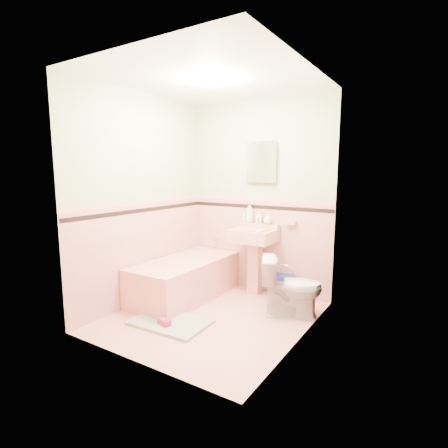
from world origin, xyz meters
The scene contains 32 objects.
floor centered at (0.00, 0.00, 0.00)m, with size 2.20×2.20×0.00m, color #E59E96.
ceiling centered at (0.00, 0.00, 2.50)m, with size 2.20×2.20×0.00m, color white.
wall_back centered at (0.00, 1.10, 1.25)m, with size 2.50×2.50×0.00m, color beige.
wall_front centered at (0.00, -1.10, 1.25)m, with size 2.50×2.50×0.00m, color beige.
wall_left centered at (-1.00, 0.00, 1.25)m, with size 2.50×2.50×0.00m, color beige.
wall_right centered at (1.00, 0.00, 1.25)m, with size 2.50×2.50×0.00m, color beige.
wainscot_back centered at (0.00, 1.09, 0.60)m, with size 2.00×2.00×0.00m, color #E8A49B.
wainscot_front centered at (0.00, -1.09, 0.60)m, with size 2.00×2.00×0.00m, color #E8A49B.
wainscot_left centered at (-0.99, 0.00, 0.60)m, with size 2.20×2.20×0.00m, color #E8A49B.
wainscot_right centered at (0.99, 0.00, 0.60)m, with size 2.20×2.20×0.00m, color #E8A49B.
accent_back centered at (0.00, 1.08, 1.12)m, with size 2.00×2.00×0.00m, color black.
accent_front centered at (0.00, -1.08, 1.12)m, with size 2.00×2.00×0.00m, color black.
accent_left centered at (-0.98, 0.00, 1.12)m, with size 2.20×2.20×0.00m, color black.
accent_right centered at (0.98, 0.00, 1.12)m, with size 2.20×2.20×0.00m, color black.
cap_back centered at (0.00, 1.08, 1.22)m, with size 2.00×2.00×0.00m, color pink.
cap_front centered at (0.00, -1.08, 1.22)m, with size 2.00×2.00×0.00m, color pink.
cap_left centered at (-0.98, 0.00, 1.22)m, with size 2.20×2.20×0.00m, color pink.
cap_right centered at (0.98, 0.00, 1.22)m, with size 2.20×2.20×0.00m, color pink.
bathtub centered at (-0.63, 0.33, 0.23)m, with size 0.70×1.50×0.45m, color #E09188.
tub_faucet centered at (-0.63, 1.05, 0.63)m, with size 0.04×0.04×0.12m, color silver.
sink centered at (0.05, 0.86, 0.43)m, with size 0.54×0.48×0.85m, color #E09188, non-canonical shape.
sink_faucet centered at (0.05, 1.00, 0.95)m, with size 0.02×0.02×0.10m, color silver.
medicine_cabinet centered at (0.05, 1.07, 1.70)m, with size 0.36×0.04×0.44m, color white.
soap_dish centered at (0.47, 1.06, 0.95)m, with size 0.13×0.08×0.04m, color #E09188.
soap_bottle_left centered at (-0.10, 1.04, 1.04)m, with size 0.10×0.10×0.27m, color #B2B2B2.
soap_bottle_mid centered at (0.04, 1.04, 0.99)m, with size 0.07×0.08×0.17m, color #B2B2B2.
soap_bottle_right centered at (0.17, 1.04, 0.98)m, with size 0.11×0.11×0.14m, color #B2B2B2.
tube centered at (-0.18, 1.04, 0.97)m, with size 0.04×0.04×0.12m, color white.
toilet centered at (0.72, 0.50, 0.33)m, with size 0.37×0.65×0.66m, color white.
bucket centered at (0.42, 1.00, 0.14)m, with size 0.28×0.28×0.28m, color navy, non-canonical shape.
bath_mat centered at (-0.27, -0.38, 0.02)m, with size 0.79×0.53×0.03m, color #9AAC8F.
shoe centered at (-0.26, -0.49, 0.06)m, with size 0.15×0.07×0.06m, color #BF1E59.
Camera 1 is at (2.06, -3.01, 1.59)m, focal length 28.00 mm.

